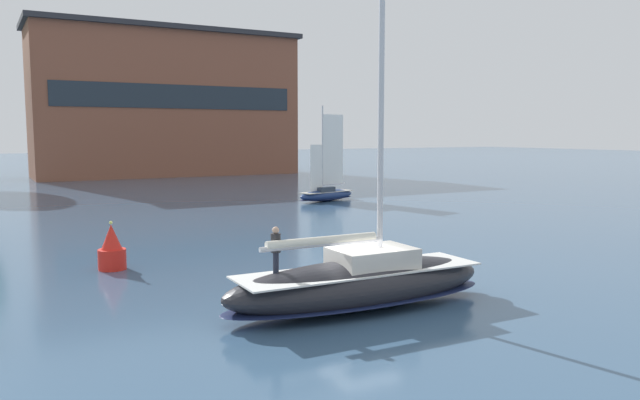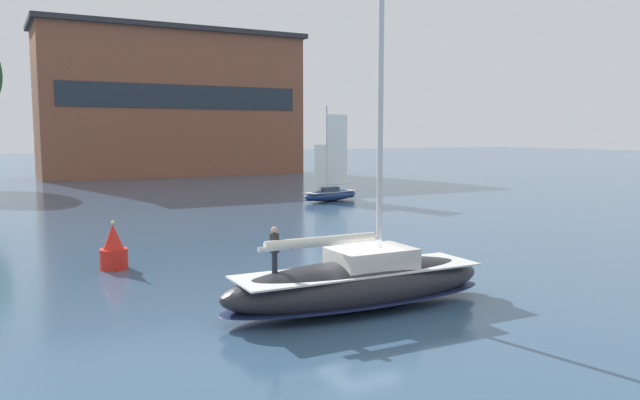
% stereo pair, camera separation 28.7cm
% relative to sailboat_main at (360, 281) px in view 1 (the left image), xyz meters
% --- Properties ---
extents(ground_plane, '(400.00, 400.00, 0.00)m').
position_rel_sailboat_main_xyz_m(ground_plane, '(-0.02, -0.00, -1.00)').
color(ground_plane, '#385675').
extents(waterfront_building, '(39.34, 13.41, 21.70)m').
position_rel_sailboat_main_xyz_m(waterfront_building, '(13.68, 75.74, 9.90)').
color(waterfront_building, brown).
rests_on(waterfront_building, ground).
extents(sailboat_main, '(10.73, 3.16, 14.67)m').
position_rel_sailboat_main_xyz_m(sailboat_main, '(0.00, 0.00, 0.00)').
color(sailboat_main, '#232328').
rests_on(sailboat_main, ground).
extents(sailboat_moored_near_marina, '(6.71, 3.29, 8.91)m').
position_rel_sailboat_main_xyz_m(sailboat_moored_near_marina, '(16.74, 32.13, -0.24)').
color(sailboat_moored_near_marina, navy).
rests_on(sailboat_moored_near_marina, ground).
extents(channel_buoy, '(1.28, 1.28, 2.30)m').
position_rel_sailboat_main_xyz_m(channel_buoy, '(-6.68, 11.13, -0.08)').
color(channel_buoy, red).
rests_on(channel_buoy, ground).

